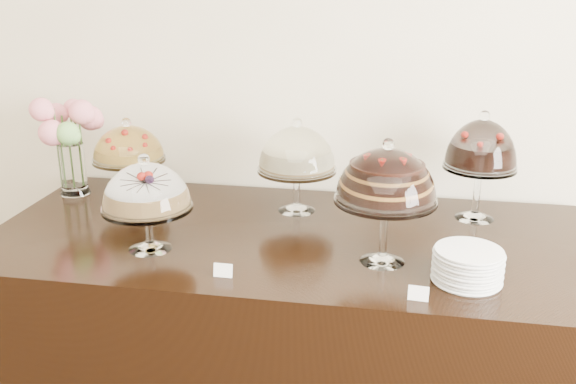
% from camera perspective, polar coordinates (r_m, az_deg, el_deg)
% --- Properties ---
extents(wall_back, '(5.00, 0.04, 3.00)m').
position_cam_1_polar(wall_back, '(2.71, 6.62, 12.36)').
color(wall_back, beige).
rests_on(wall_back, ground).
extents(display_counter, '(2.20, 1.00, 0.90)m').
position_cam_1_polar(display_counter, '(2.56, 0.20, -13.05)').
color(display_counter, black).
rests_on(display_counter, ground).
extents(cake_stand_sugar_sponge, '(0.31, 0.31, 0.34)m').
position_cam_1_polar(cake_stand_sugar_sponge, '(2.21, -12.50, 0.08)').
color(cake_stand_sugar_sponge, white).
rests_on(cake_stand_sugar_sponge, display_counter).
extents(cake_stand_choco_layer, '(0.33, 0.33, 0.42)m').
position_cam_1_polar(cake_stand_choco_layer, '(2.06, 8.74, 1.13)').
color(cake_stand_choco_layer, white).
rests_on(cake_stand_choco_layer, display_counter).
extents(cake_stand_cheesecake, '(0.31, 0.31, 0.38)m').
position_cam_1_polar(cake_stand_cheesecake, '(2.50, 0.80, 3.48)').
color(cake_stand_cheesecake, white).
rests_on(cake_stand_cheesecake, display_counter).
extents(cake_stand_dark_choco, '(0.28, 0.28, 0.43)m').
position_cam_1_polar(cake_stand_dark_choco, '(2.52, 16.80, 3.65)').
color(cake_stand_dark_choco, white).
rests_on(cake_stand_dark_choco, display_counter).
extents(cake_stand_fruit_tart, '(0.30, 0.30, 0.34)m').
position_cam_1_polar(cake_stand_fruit_tart, '(2.74, -14.02, 3.88)').
color(cake_stand_fruit_tart, white).
rests_on(cake_stand_fruit_tart, display_counter).
extents(flower_vase, '(0.25, 0.31, 0.42)m').
position_cam_1_polar(flower_vase, '(2.85, -18.91, 4.94)').
color(flower_vase, white).
rests_on(flower_vase, display_counter).
extents(plate_stack, '(0.21, 0.21, 0.10)m').
position_cam_1_polar(plate_stack, '(2.06, 15.69, -6.32)').
color(plate_stack, white).
rests_on(plate_stack, display_counter).
extents(price_card_left, '(0.06, 0.02, 0.04)m').
position_cam_1_polar(price_card_left, '(2.04, -5.80, -6.95)').
color(price_card_left, white).
rests_on(price_card_left, display_counter).
extents(price_card_right, '(0.06, 0.02, 0.04)m').
position_cam_1_polar(price_card_right, '(1.93, 11.51, -8.82)').
color(price_card_right, white).
rests_on(price_card_right, display_counter).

